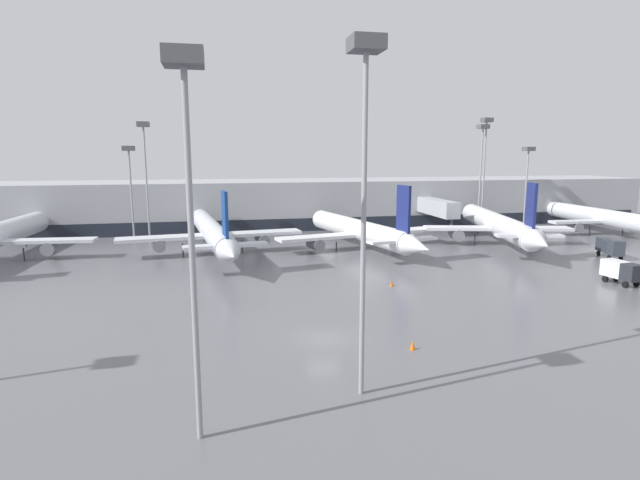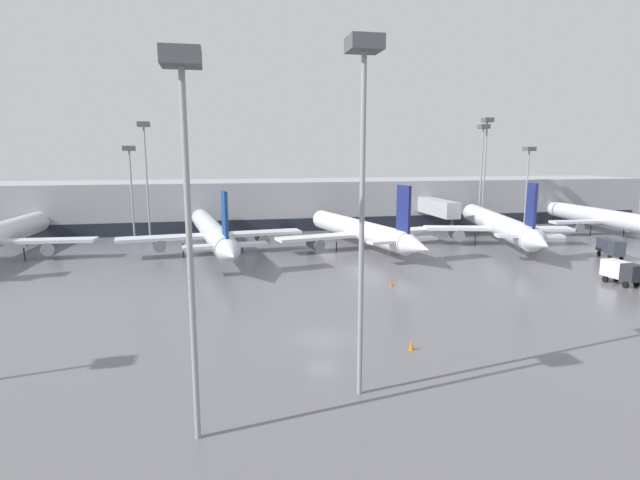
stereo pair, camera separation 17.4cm
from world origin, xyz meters
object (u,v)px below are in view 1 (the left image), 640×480
(apron_light_mast_3, at_px, (486,143))
(apron_light_mast_6, at_px, (528,163))
(apron_light_mast_2, at_px, (129,165))
(parked_jet_1, at_px, (498,225))
(apron_light_mast_4, at_px, (365,123))
(apron_light_mast_5, at_px, (482,148))
(service_truck_2, at_px, (621,270))
(apron_light_mast_7, at_px, (187,140))
(apron_light_mast_1, at_px, (145,148))
(parked_jet_2, at_px, (212,232))
(parked_jet_4, at_px, (360,231))
(traffic_cone_3, at_px, (391,283))
(parked_jet_3, at_px, (605,218))
(service_truck_0, at_px, (610,247))
(traffic_cone_1, at_px, (413,345))

(apron_light_mast_3, distance_m, apron_light_mast_6, 9.70)
(apron_light_mast_2, bearing_deg, parked_jet_1, -15.22)
(apron_light_mast_4, relative_size, apron_light_mast_5, 1.05)
(service_truck_2, xyz_separation_m, apron_light_mast_4, (-35.17, -18.76, 14.32))
(apron_light_mast_6, height_order, apron_light_mast_7, apron_light_mast_7)
(apron_light_mast_1, bearing_deg, service_truck_2, -35.51)
(apron_light_mast_2, xyz_separation_m, apron_light_mast_6, (72.58, 1.30, 0.03))
(parked_jet_2, relative_size, apron_light_mast_6, 2.49)
(apron_light_mast_7, bearing_deg, apron_light_mast_2, 101.43)
(parked_jet_1, height_order, apron_light_mast_4, apron_light_mast_4)
(parked_jet_4, xyz_separation_m, traffic_cone_3, (-2.67, -21.82, -2.39))
(parked_jet_3, relative_size, apron_light_mast_5, 1.82)
(parked_jet_1, height_order, parked_jet_4, parked_jet_1)
(service_truck_2, distance_m, apron_light_mast_6, 45.58)
(apron_light_mast_4, height_order, apron_light_mast_5, apron_light_mast_4)
(service_truck_2, relative_size, apron_light_mast_1, 0.22)
(parked_jet_1, bearing_deg, apron_light_mast_6, -29.94)
(traffic_cone_3, bearing_deg, parked_jet_4, 83.02)
(parked_jet_3, height_order, apron_light_mast_4, apron_light_mast_4)
(service_truck_2, height_order, apron_light_mast_2, apron_light_mast_2)
(parked_jet_1, xyz_separation_m, apron_light_mast_1, (-54.11, 14.10, 11.85))
(parked_jet_2, relative_size, service_truck_0, 7.05)
(parked_jet_2, xyz_separation_m, apron_light_mast_2, (-12.80, 14.16, 9.20))
(parked_jet_2, height_order, apron_light_mast_1, apron_light_mast_1)
(parked_jet_2, relative_size, parked_jet_4, 1.11)
(parked_jet_3, bearing_deg, apron_light_mast_3, 57.36)
(parked_jet_3, xyz_separation_m, apron_light_mast_3, (-17.26, 11.68, 13.17))
(parked_jet_1, height_order, parked_jet_2, parked_jet_1)
(traffic_cone_3, bearing_deg, apron_light_mast_7, -126.91)
(traffic_cone_3, bearing_deg, apron_light_mast_2, 131.67)
(apron_light_mast_2, bearing_deg, traffic_cone_1, -62.66)
(parked_jet_1, bearing_deg, apron_light_mast_4, 154.67)
(parked_jet_2, distance_m, apron_light_mast_3, 54.73)
(traffic_cone_1, distance_m, apron_light_mast_7, 22.58)
(service_truck_0, relative_size, apron_light_mast_7, 0.29)
(parked_jet_2, xyz_separation_m, service_truck_2, (44.20, -25.97, -1.68))
(service_truck_2, distance_m, traffic_cone_1, 32.30)
(parked_jet_3, height_order, apron_light_mast_7, apron_light_mast_7)
(apron_light_mast_7, bearing_deg, service_truck_0, 32.19)
(apron_light_mast_2, bearing_deg, apron_light_mast_7, -78.57)
(parked_jet_2, relative_size, service_truck_2, 9.05)
(parked_jet_2, distance_m, traffic_cone_3, 29.14)
(apron_light_mast_5, bearing_deg, apron_light_mast_6, 1.68)
(apron_light_mast_6, bearing_deg, apron_light_mast_3, 178.17)
(parked_jet_4, distance_m, apron_light_mast_7, 53.99)
(apron_light_mast_5, bearing_deg, apron_light_mast_4, -124.23)
(service_truck_2, distance_m, apron_light_mast_2, 70.55)
(traffic_cone_3, relative_size, apron_light_mast_1, 0.04)
(apron_light_mast_1, height_order, apron_light_mast_2, apron_light_mast_1)
(apron_light_mast_6, bearing_deg, parked_jet_3, -53.97)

